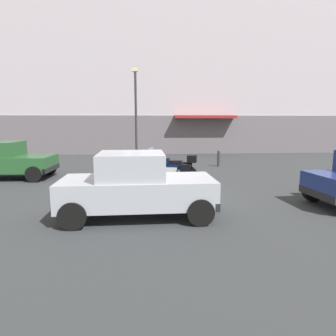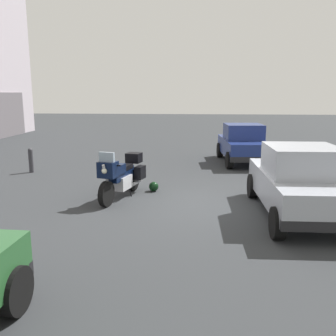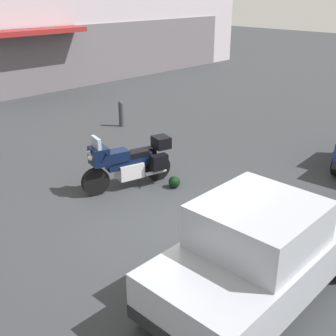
{
  "view_description": "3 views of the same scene",
  "coord_description": "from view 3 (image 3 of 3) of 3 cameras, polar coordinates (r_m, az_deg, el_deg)",
  "views": [
    {
      "loc": [
        -0.45,
        -9.48,
        2.42
      ],
      "look_at": [
        0.26,
        0.55,
        0.81
      ],
      "focal_mm": 31.66,
      "sensor_mm": 36.0,
      "label": 1
    },
    {
      "loc": [
        -9.08,
        0.15,
        2.8
      ],
      "look_at": [
        0.14,
        0.87,
        0.9
      ],
      "focal_mm": 39.49,
      "sensor_mm": 36.0,
      "label": 2
    },
    {
      "loc": [
        -5.36,
        -4.88,
        4.34
      ],
      "look_at": [
        0.4,
        0.83,
        0.89
      ],
      "focal_mm": 45.25,
      "sensor_mm": 36.0,
      "label": 3
    }
  ],
  "objects": [
    {
      "name": "bollard_curbside",
      "position": [
        14.49,
        -6.35,
        7.4
      ],
      "size": [
        0.16,
        0.16,
        0.88
      ],
      "color": "#333338",
      "rests_on": "ground"
    },
    {
      "name": "car_hatchback_near",
      "position": [
        6.42,
        12.31,
        -10.95
      ],
      "size": [
        3.9,
        1.85,
        1.64
      ],
      "rotation": [
        0.0,
        0.0,
        0.02
      ],
      "color": "#9EA3AD",
      "rests_on": "ground"
    },
    {
      "name": "motorcycle",
      "position": [
        9.87,
        -5.25,
        0.81
      ],
      "size": [
        2.23,
        1.04,
        1.36
      ],
      "rotation": [
        0.0,
        0.0,
        2.9
      ],
      "color": "black",
      "rests_on": "ground"
    },
    {
      "name": "ground_plane",
      "position": [
        8.45,
        2.09,
        -7.88
      ],
      "size": [
        80.0,
        80.0,
        0.0
      ],
      "primitive_type": "plane",
      "color": "#2D3033"
    },
    {
      "name": "helmet",
      "position": [
        9.96,
        0.86,
        -1.89
      ],
      "size": [
        0.28,
        0.28,
        0.28
      ],
      "primitive_type": "sphere",
      "color": "black",
      "rests_on": "ground"
    }
  ]
}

